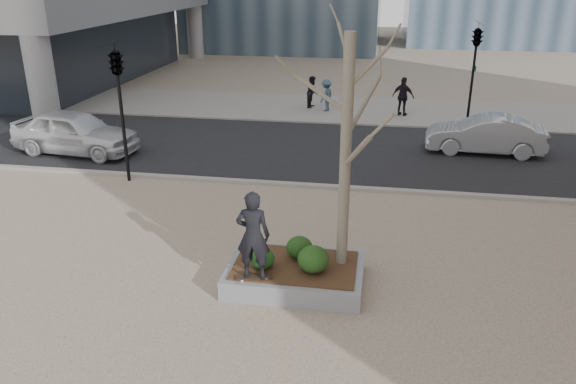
% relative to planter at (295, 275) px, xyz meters
% --- Properties ---
extents(ground, '(120.00, 120.00, 0.00)m').
position_rel_planter_xyz_m(ground, '(-1.00, 0.00, -0.23)').
color(ground, tan).
rests_on(ground, ground).
extents(street, '(60.00, 8.00, 0.02)m').
position_rel_planter_xyz_m(street, '(-1.00, 10.00, -0.21)').
color(street, black).
rests_on(street, ground).
extents(far_sidewalk, '(60.00, 6.00, 0.02)m').
position_rel_planter_xyz_m(far_sidewalk, '(-1.00, 17.00, -0.21)').
color(far_sidewalk, gray).
rests_on(far_sidewalk, ground).
extents(planter, '(3.00, 2.00, 0.45)m').
position_rel_planter_xyz_m(planter, '(0.00, 0.00, 0.00)').
color(planter, gray).
rests_on(planter, ground).
extents(planter_mulch, '(2.70, 1.70, 0.04)m').
position_rel_planter_xyz_m(planter_mulch, '(0.00, 0.00, 0.25)').
color(planter_mulch, '#382314').
rests_on(planter_mulch, planter).
extents(sycamore_tree, '(2.80, 2.80, 6.60)m').
position_rel_planter_xyz_m(sycamore_tree, '(1.00, 0.30, 3.56)').
color(sycamore_tree, gray).
rests_on(sycamore_tree, planter_mulch).
extents(shrub_left, '(0.55, 0.55, 0.47)m').
position_rel_planter_xyz_m(shrub_left, '(-0.69, -0.27, 0.50)').
color(shrub_left, '#133D16').
rests_on(shrub_left, planter_mulch).
extents(shrub_middle, '(0.60, 0.60, 0.51)m').
position_rel_planter_xyz_m(shrub_middle, '(0.04, 0.33, 0.52)').
color(shrub_middle, '#193C13').
rests_on(shrub_middle, planter_mulch).
extents(shrub_right, '(0.69, 0.69, 0.59)m').
position_rel_planter_xyz_m(shrub_right, '(0.43, -0.23, 0.56)').
color(shrub_right, '#1A3F14').
rests_on(shrub_right, planter_mulch).
extents(skateboard, '(0.81, 0.40, 0.08)m').
position_rel_planter_xyz_m(skateboard, '(-0.77, -0.72, 0.26)').
color(skateboard, black).
rests_on(skateboard, planter).
extents(skateboarder, '(0.72, 0.48, 1.94)m').
position_rel_planter_xyz_m(skateboarder, '(-0.77, -0.72, 1.27)').
color(skateboarder, black).
rests_on(skateboarder, skateboard).
extents(police_car, '(5.01, 2.49, 1.64)m').
position_rel_planter_xyz_m(police_car, '(-9.70, 8.05, 0.62)').
color(police_car, silver).
rests_on(police_car, street).
extents(car_silver, '(4.42, 1.77, 1.43)m').
position_rel_planter_xyz_m(car_silver, '(5.62, 10.65, 0.51)').
color(car_silver, '#989A9F').
rests_on(car_silver, street).
extents(pedestrian_a, '(0.71, 0.85, 1.57)m').
position_rel_planter_xyz_m(pedestrian_a, '(-1.79, 17.06, 0.58)').
color(pedestrian_a, black).
rests_on(pedestrian_a, far_sidewalk).
extents(pedestrian_b, '(0.90, 1.14, 1.55)m').
position_rel_planter_xyz_m(pedestrian_b, '(-1.02, 16.40, 0.57)').
color(pedestrian_b, '#374F64').
rests_on(pedestrian_b, far_sidewalk).
extents(pedestrian_c, '(1.16, 0.83, 1.83)m').
position_rel_planter_xyz_m(pedestrian_c, '(2.67, 16.06, 0.71)').
color(pedestrian_c, black).
rests_on(pedestrian_c, far_sidewalk).
extents(traffic_light_near, '(0.60, 2.48, 4.50)m').
position_rel_planter_xyz_m(traffic_light_near, '(-6.50, 5.60, 2.02)').
color(traffic_light_near, black).
rests_on(traffic_light_near, ground).
extents(traffic_light_far, '(0.60, 2.48, 4.50)m').
position_rel_planter_xyz_m(traffic_light_far, '(5.50, 14.60, 2.02)').
color(traffic_light_far, black).
rests_on(traffic_light_far, ground).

